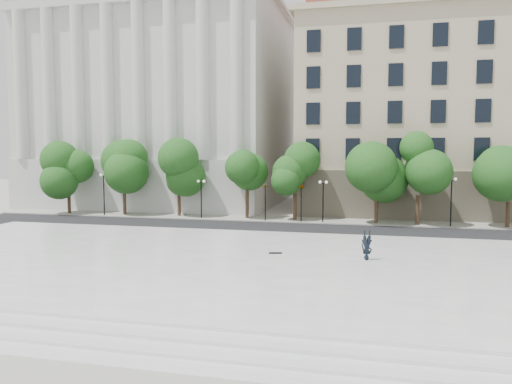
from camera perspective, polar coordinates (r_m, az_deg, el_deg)
ground at (r=27.85m, az=-8.60°, el=-9.72°), size 160.00×160.00×0.00m
plaza at (r=30.52m, az=-6.48°, el=-7.98°), size 44.00×22.00×0.45m
street at (r=44.71m, az=0.08°, el=-4.18°), size 60.00×8.00×0.02m
far_sidewalk at (r=50.50m, az=1.64°, el=-3.10°), size 60.00×4.00×0.12m
building_west at (r=69.39m, az=-9.86°, el=9.57°), size 31.50×27.65×25.60m
building_east at (r=64.80m, az=22.31°, el=8.09°), size 36.00×26.15×23.00m
traffic_light_west at (r=48.51m, az=1.07°, el=0.85°), size 0.40×1.65×4.16m
traffic_light_east at (r=47.88m, az=5.20°, el=0.91°), size 0.76×1.95×4.27m
person_lying at (r=30.59m, az=12.53°, el=-7.15°), size 1.12×1.88×0.48m
skateboard at (r=31.72m, az=2.23°, el=-6.98°), size 0.85×0.40×0.08m
plaza_steps at (r=20.21m, az=-18.43°, el=-15.19°), size 44.00×3.00×0.30m
street_trees at (r=49.80m, az=0.08°, el=2.38°), size 48.53×4.84×7.26m
lamp_posts at (r=48.94m, az=0.72°, el=0.08°), size 35.62×0.28×4.54m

